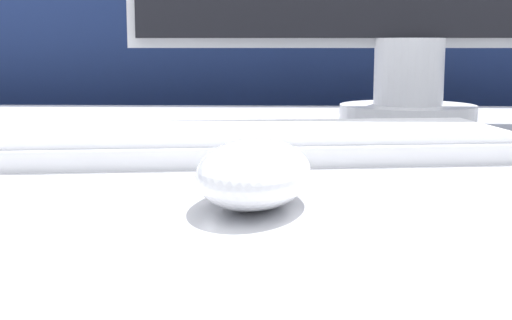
# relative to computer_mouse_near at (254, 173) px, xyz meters

# --- Properties ---
(partition_panel) EXTENTS (5.00, 0.03, 1.07)m
(partition_panel) POSITION_rel_computer_mouse_near_xyz_m (-0.08, 0.84, -0.24)
(partition_panel) COLOR navy
(partition_panel) RESTS_ON ground_plane
(computer_mouse_near) EXTENTS (0.08, 0.12, 0.04)m
(computer_mouse_near) POSITION_rel_computer_mouse_near_xyz_m (0.00, 0.00, 0.00)
(computer_mouse_near) COLOR white
(computer_mouse_near) RESTS_ON desk
(keyboard) EXTENTS (0.45, 0.20, 0.02)m
(keyboard) POSITION_rel_computer_mouse_near_xyz_m (-0.01, 0.19, -0.01)
(keyboard) COLOR white
(keyboard) RESTS_ON desk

